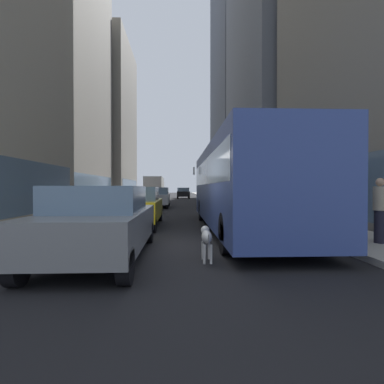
# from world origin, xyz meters

# --- Properties ---
(ground_plane) EXTENTS (120.00, 120.00, 0.00)m
(ground_plane) POSITION_xyz_m (0.00, 35.00, 0.00)
(ground_plane) COLOR black
(sidewalk_left) EXTENTS (2.40, 110.00, 0.15)m
(sidewalk_left) POSITION_xyz_m (-5.70, 35.00, 0.07)
(sidewalk_left) COLOR #9E9991
(sidewalk_left) RESTS_ON ground
(sidewalk_right) EXTENTS (2.40, 110.00, 0.15)m
(sidewalk_right) POSITION_xyz_m (5.70, 35.00, 0.07)
(sidewalk_right) COLOR #ADA89E
(sidewalk_right) RESTS_ON ground
(building_left_mid) EXTENTS (8.82, 15.64, 35.80)m
(building_left_mid) POSITION_xyz_m (-11.90, 21.29, 17.89)
(building_left_mid) COLOR gray
(building_left_mid) RESTS_ON ground
(building_left_far) EXTENTS (10.49, 14.37, 22.78)m
(building_left_far) POSITION_xyz_m (-11.90, 37.55, 11.38)
(building_left_far) COLOR gray
(building_left_far) RESTS_ON ground
(building_right_mid) EXTENTS (11.20, 16.10, 24.61)m
(building_right_mid) POSITION_xyz_m (11.90, 20.96, 12.30)
(building_right_mid) COLOR slate
(building_right_mid) RESTS_ON ground
(building_right_far) EXTENTS (10.99, 18.50, 41.07)m
(building_right_far) POSITION_xyz_m (11.90, 39.53, 20.53)
(building_right_far) COLOR #4C515B
(building_right_far) RESTS_ON ground
(transit_bus) EXTENTS (2.78, 11.53, 3.05)m
(transit_bus) POSITION_xyz_m (2.80, 3.14, 1.78)
(transit_bus) COLOR #33478C
(transit_bus) RESTS_ON ground
(car_grey_wagon) EXTENTS (1.95, 4.69, 1.62)m
(car_grey_wagon) POSITION_xyz_m (-1.20, -1.33, 0.83)
(car_grey_wagon) COLOR slate
(car_grey_wagon) RESTS_ON ground
(car_red_coupe) EXTENTS (1.94, 4.17, 1.62)m
(car_red_coupe) POSITION_xyz_m (-2.80, 23.96, 0.82)
(car_red_coupe) COLOR red
(car_red_coupe) RESTS_ON ground
(car_silver_sedan) EXTENTS (1.87, 4.54, 1.62)m
(car_silver_sedan) POSITION_xyz_m (-1.20, 16.67, 0.82)
(car_silver_sedan) COLOR #B7BABF
(car_silver_sedan) RESTS_ON ground
(car_white_van) EXTENTS (1.83, 4.62, 1.62)m
(car_white_van) POSITION_xyz_m (-2.80, 42.28, 0.82)
(car_white_van) COLOR silver
(car_white_van) RESTS_ON ground
(car_black_suv) EXTENTS (1.89, 4.27, 1.62)m
(car_black_suv) POSITION_xyz_m (1.20, 37.83, 0.82)
(car_black_suv) COLOR black
(car_black_suv) RESTS_ON ground
(car_yellow_taxi) EXTENTS (1.85, 4.55, 1.62)m
(car_yellow_taxi) POSITION_xyz_m (-1.20, 4.47, 0.82)
(car_yellow_taxi) COLOR yellow
(car_yellow_taxi) RESTS_ON ground
(box_truck) EXTENTS (2.30, 7.50, 3.05)m
(box_truck) POSITION_xyz_m (-2.80, 33.93, 1.67)
(box_truck) COLOR silver
(box_truck) RESTS_ON ground
(dalmatian_dog) EXTENTS (0.22, 0.96, 0.72)m
(dalmatian_dog) POSITION_xyz_m (1.13, -1.60, 0.51)
(dalmatian_dog) COLOR white
(dalmatian_dog) RESTS_ON ground
(pedestrian_with_handbag) EXTENTS (0.45, 0.34, 1.69)m
(pedestrian_with_handbag) POSITION_xyz_m (5.27, -0.11, 1.01)
(pedestrian_with_handbag) COLOR #1E1E2D
(pedestrian_with_handbag) RESTS_ON sidewalk_right
(pedestrian_in_coat) EXTENTS (0.34, 0.34, 1.69)m
(pedestrian_in_coat) POSITION_xyz_m (5.75, -0.50, 1.01)
(pedestrian_in_coat) COLOR #1E1E2D
(pedestrian_in_coat) RESTS_ON sidewalk_right
(traffic_light_near) EXTENTS (0.24, 0.41, 3.40)m
(traffic_light_near) POSITION_xyz_m (4.90, 3.53, 2.44)
(traffic_light_near) COLOR black
(traffic_light_near) RESTS_ON sidewalk_right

